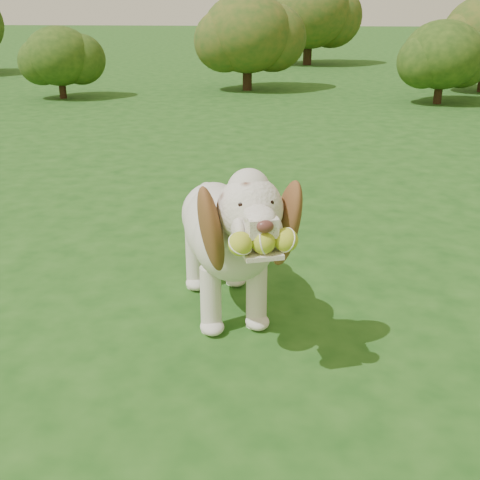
{
  "coord_description": "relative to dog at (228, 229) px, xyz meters",
  "views": [
    {
      "loc": [
        0.41,
        -2.56,
        1.52
      ],
      "look_at": [
        0.19,
        -0.08,
        0.53
      ],
      "focal_mm": 45.0,
      "sensor_mm": 36.0,
      "label": 1
    }
  ],
  "objects": [
    {
      "name": "ground",
      "position": [
        -0.1,
        -0.18,
        -0.48
      ],
      "size": [
        80.0,
        80.0,
        0.0
      ],
      "primitive_type": "plane",
      "color": "#194714",
      "rests_on": "ground"
    },
    {
      "name": "dog",
      "position": [
        0.0,
        0.0,
        0.0
      ],
      "size": [
        0.74,
        1.35,
        0.89
      ],
      "rotation": [
        0.0,
        0.0,
        0.31
      ],
      "color": "silver",
      "rests_on": "ground"
    },
    {
      "name": "shrub_a",
      "position": [
        -3.59,
        7.21,
        0.21
      ],
      "size": [
        1.12,
        1.12,
        1.16
      ],
      "color": "#382314",
      "rests_on": "ground"
    },
    {
      "name": "shrub_b",
      "position": [
        -0.59,
        8.5,
        0.52
      ],
      "size": [
        1.63,
        1.63,
        1.69
      ],
      "color": "#382314",
      "rests_on": "ground"
    },
    {
      "name": "shrub_c",
      "position": [
        2.55,
        7.21,
        0.27
      ],
      "size": [
        1.23,
        1.23,
        1.27
      ],
      "color": "#382314",
      "rests_on": "ground"
    },
    {
      "name": "shrub_i",
      "position": [
        0.56,
        13.4,
        0.8
      ],
      "size": [
        2.09,
        2.09,
        2.17
      ],
      "color": "#382314",
      "rests_on": "ground"
    }
  ]
}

